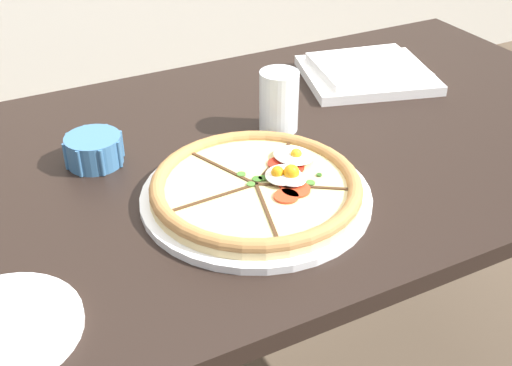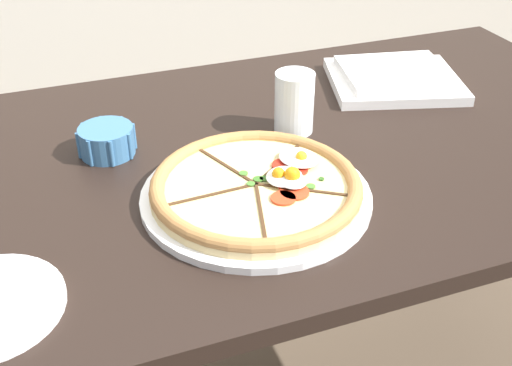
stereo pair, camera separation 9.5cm
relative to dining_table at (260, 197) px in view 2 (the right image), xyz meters
The scene contains 5 objects.
dining_table is the anchor object (origin of this frame).
pizza 0.19m from the dining_table, 112.77° to the right, with size 0.35×0.35×0.05m.
ramekin_bowl 0.29m from the dining_table, 162.07° to the left, with size 0.10×0.10×0.05m.
napkin_folded 0.40m from the dining_table, 23.52° to the left, with size 0.31×0.28×0.04m.
water_glass 0.17m from the dining_table, 29.67° to the left, with size 0.07×0.07×0.11m.
Camera 2 is at (-0.34, -0.89, 1.28)m, focal length 45.00 mm.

